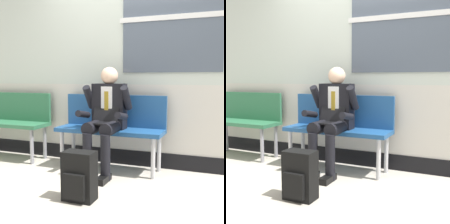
% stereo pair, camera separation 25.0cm
% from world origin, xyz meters
% --- Properties ---
extents(ground_plane, '(18.00, 18.00, 0.00)m').
position_xyz_m(ground_plane, '(0.00, 0.00, 0.00)').
color(ground_plane, '#B2A899').
extents(station_wall, '(6.14, 0.16, 2.99)m').
position_xyz_m(station_wall, '(0.01, 0.80, 1.48)').
color(station_wall, beige).
rests_on(station_wall, ground).
extents(bench_with_person, '(1.34, 0.42, 0.92)m').
position_xyz_m(bench_with_person, '(-0.22, 0.52, 0.56)').
color(bench_with_person, navy).
rests_on(bench_with_person, ground).
extents(bench_empty, '(1.11, 0.42, 0.93)m').
position_xyz_m(bench_empty, '(-1.75, 0.52, 0.56)').
color(bench_empty, '#2D6B47').
rests_on(bench_empty, ground).
extents(person_seated, '(0.57, 0.70, 1.27)m').
position_xyz_m(person_seated, '(-0.22, 0.32, 0.69)').
color(person_seated, black).
rests_on(person_seated, ground).
extents(backpack, '(0.30, 0.22, 0.46)m').
position_xyz_m(backpack, '(-0.13, -0.54, 0.23)').
color(backpack, black).
rests_on(backpack, ground).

